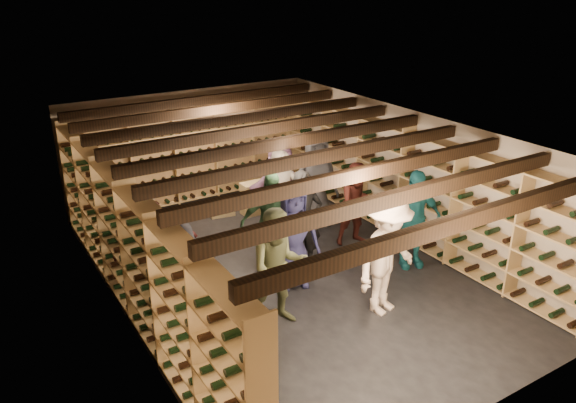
# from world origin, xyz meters

# --- Properties ---
(ground) EXTENTS (8.00, 8.00, 0.00)m
(ground) POSITION_xyz_m (0.00, 0.00, 0.00)
(ground) COLOR black
(ground) RESTS_ON ground
(walls) EXTENTS (5.52, 8.02, 2.40)m
(walls) POSITION_xyz_m (0.00, 0.00, 1.20)
(walls) COLOR #BAA790
(walls) RESTS_ON ground
(ceiling) EXTENTS (5.50, 8.00, 0.01)m
(ceiling) POSITION_xyz_m (0.00, 0.00, 2.40)
(ceiling) COLOR beige
(ceiling) RESTS_ON walls
(ceiling_joists) EXTENTS (5.40, 7.12, 0.18)m
(ceiling_joists) POSITION_xyz_m (0.00, 0.00, 2.26)
(ceiling_joists) COLOR black
(ceiling_joists) RESTS_ON ground
(wine_rack_left) EXTENTS (0.32, 7.50, 2.15)m
(wine_rack_left) POSITION_xyz_m (-2.57, 0.00, 1.08)
(wine_rack_left) COLOR tan
(wine_rack_left) RESTS_ON ground
(wine_rack_right) EXTENTS (0.32, 7.50, 2.15)m
(wine_rack_right) POSITION_xyz_m (2.57, 0.00, 1.08)
(wine_rack_right) COLOR tan
(wine_rack_right) RESTS_ON ground
(wine_rack_back) EXTENTS (4.70, 0.30, 2.15)m
(wine_rack_back) POSITION_xyz_m (0.00, 3.83, 1.07)
(wine_rack_back) COLOR tan
(wine_rack_back) RESTS_ON ground
(crate_stack_left) EXTENTS (0.50, 0.33, 0.68)m
(crate_stack_left) POSITION_xyz_m (0.69, 2.44, 0.34)
(crate_stack_left) COLOR tan
(crate_stack_left) RESTS_ON ground
(crate_stack_right) EXTENTS (0.56, 0.44, 0.51)m
(crate_stack_right) POSITION_xyz_m (1.10, 1.30, 0.26)
(crate_stack_right) COLOR tan
(crate_stack_right) RESTS_ON ground
(crate_loose) EXTENTS (0.55, 0.41, 0.17)m
(crate_loose) POSITION_xyz_m (0.07, 2.71, 0.09)
(crate_loose) COLOR tan
(crate_loose) RESTS_ON ground
(person_0) EXTENTS (0.97, 0.78, 1.74)m
(person_0) POSITION_xyz_m (-2.18, -0.87, 0.87)
(person_0) COLOR black
(person_0) RESTS_ON ground
(person_1) EXTENTS (0.73, 0.59, 1.74)m
(person_1) POSITION_xyz_m (0.29, -0.05, 0.87)
(person_1) COLOR black
(person_1) RESTS_ON ground
(person_2) EXTENTS (1.03, 0.91, 1.77)m
(person_2) POSITION_xyz_m (-0.89, -1.22, 0.89)
(person_2) COLOR #505634
(person_2) RESTS_ON ground
(person_3) EXTENTS (1.31, 0.94, 1.83)m
(person_3) POSITION_xyz_m (0.59, -1.80, 0.92)
(person_3) COLOR beige
(person_3) RESTS_ON ground
(person_4) EXTENTS (1.10, 0.74, 1.73)m
(person_4) POSITION_xyz_m (1.90, -0.94, 0.87)
(person_4) COLOR #1A646F
(person_4) RESTS_ON ground
(person_5) EXTENTS (1.43, 0.59, 1.50)m
(person_5) POSITION_xyz_m (-2.07, 0.61, 0.75)
(person_5) COLOR maroon
(person_5) RESTS_ON ground
(person_6) EXTENTS (0.97, 0.77, 1.73)m
(person_6) POSITION_xyz_m (-0.15, -0.43, 0.87)
(person_6) COLOR #24244C
(person_6) RESTS_ON ground
(person_7) EXTENTS (0.74, 0.55, 1.85)m
(person_7) POSITION_xyz_m (0.39, 0.79, 0.93)
(person_7) COLOR gray
(person_7) RESTS_ON ground
(person_8) EXTENTS (0.88, 0.75, 1.57)m
(person_8) POSITION_xyz_m (1.64, 0.21, 0.79)
(person_8) COLOR #4B1C16
(person_8) RESTS_ON ground
(person_9) EXTENTS (1.13, 0.86, 1.54)m
(person_9) POSITION_xyz_m (-1.99, 1.30, 0.77)
(person_9) COLOR #A49D95
(person_9) RESTS_ON ground
(person_10) EXTENTS (1.11, 0.70, 1.76)m
(person_10) POSITION_xyz_m (-0.21, 0.16, 0.88)
(person_10) COLOR #294E2E
(person_10) RESTS_ON ground
(person_11) EXTENTS (1.67, 0.55, 1.80)m
(person_11) POSITION_xyz_m (0.67, 1.30, 0.90)
(person_11) COLOR #7B5279
(person_11) RESTS_ON ground
(person_12) EXTENTS (1.02, 0.78, 1.86)m
(person_12) POSITION_xyz_m (1.46, 1.30, 0.93)
(person_12) COLOR #303034
(person_12) RESTS_ON ground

